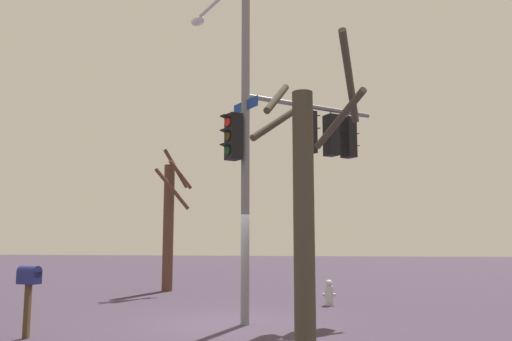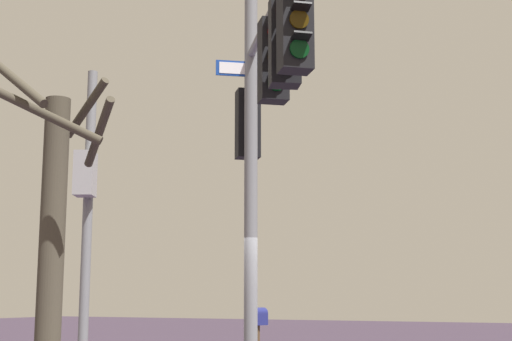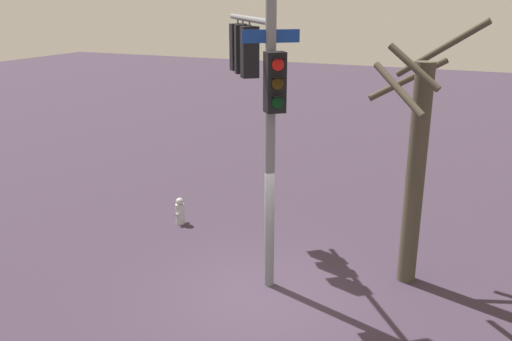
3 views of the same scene
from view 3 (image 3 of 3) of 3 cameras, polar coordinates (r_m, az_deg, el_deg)
name	(u,v)px [view 3 (image 3 of 3)]	position (r m, az deg, el deg)	size (l,w,h in m)	color
ground_plane	(261,295)	(11.28, 0.49, -13.06)	(80.00, 80.00, 0.00)	#362A39
main_signal_pole_assembly	(250,48)	(11.15, -0.65, 12.88)	(5.30, 3.20, 8.74)	slate
fire_hydrant	(180,211)	(14.58, -8.04, -4.31)	(0.38, 0.24, 0.73)	#B2B2B7
bare_tree_behind_pole	(416,162)	(11.33, 16.54, 0.89)	(2.14, 2.22, 5.44)	#433D31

